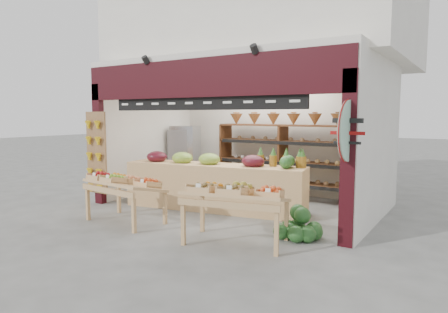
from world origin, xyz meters
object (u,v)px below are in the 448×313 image
display_table_left (123,183)px  back_shelving (283,145)px  refrigerator (186,157)px  cardboard_stack (184,189)px  display_table_right (233,193)px  watermelon_pile (299,227)px  mid_counter (214,185)px

display_table_left → back_shelving: bearing=66.3°
back_shelving → refrigerator: (-2.71, -0.31, -0.42)m
cardboard_stack → display_table_left: 2.27m
display_table_right → watermelon_pile: (0.81, 0.71, -0.59)m
cardboard_stack → display_table_left: bearing=-82.4°
back_shelving → refrigerator: size_ratio=1.96×
cardboard_stack → mid_counter: size_ratio=0.26×
back_shelving → mid_counter: (-0.68, -1.96, -0.74)m
mid_counter → refrigerator: bearing=141.0°
watermelon_pile → mid_counter: bearing=158.3°
refrigerator → display_table_left: bearing=-88.2°
refrigerator → display_table_right: 4.78m
cardboard_stack → back_shelving: bearing=37.1°
refrigerator → mid_counter: (2.03, -1.65, -0.32)m
refrigerator → cardboard_stack: 1.52m
refrigerator → cardboard_stack: size_ratio=1.65×
display_table_left → watermelon_pile: bearing=13.4°
back_shelving → cardboard_stack: (-1.88, -1.43, -1.02)m
cardboard_stack → display_table_right: display_table_right is taller
mid_counter → display_table_right: bearing=-48.0°
mid_counter → display_table_right: 2.19m
cardboard_stack → mid_counter: mid_counter is taller
refrigerator → back_shelving: bearing=-10.4°
refrigerator → mid_counter: refrigerator is taller
watermelon_pile → display_table_right: bearing=-138.7°
cardboard_stack → display_table_right: size_ratio=0.60×
cardboard_stack → refrigerator: bearing=126.5°
watermelon_pile → refrigerator: bearing=149.3°
back_shelving → display_table_left: bearing=-113.7°
back_shelving → display_table_right: back_shelving is taller
back_shelving → mid_counter: size_ratio=0.85×
display_table_left → watermelon_pile: display_table_left is taller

